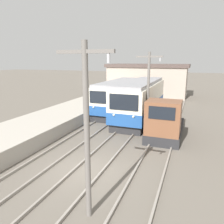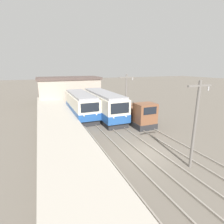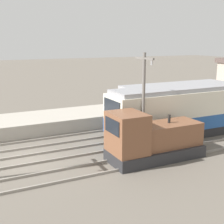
# 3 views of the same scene
# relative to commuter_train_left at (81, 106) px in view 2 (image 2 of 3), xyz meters

# --- Properties ---
(ground_plane) EXTENTS (200.00, 200.00, 0.00)m
(ground_plane) POSITION_rel_commuter_train_left_xyz_m (2.60, -13.19, -1.62)
(ground_plane) COLOR #665E54
(platform_left) EXTENTS (4.50, 54.00, 1.03)m
(platform_left) POSITION_rel_commuter_train_left_xyz_m (-3.65, -13.19, -1.10)
(platform_left) COLOR #ADA599
(platform_left) RESTS_ON ground
(track_left) EXTENTS (1.54, 60.00, 0.14)m
(track_left) POSITION_rel_commuter_train_left_xyz_m (0.00, -13.19, -1.55)
(track_left) COLOR gray
(track_left) RESTS_ON ground
(track_center) EXTENTS (1.54, 60.00, 0.14)m
(track_center) POSITION_rel_commuter_train_left_xyz_m (2.80, -13.19, -1.55)
(track_center) COLOR gray
(track_center) RESTS_ON ground
(track_right) EXTENTS (1.54, 60.00, 0.14)m
(track_right) POSITION_rel_commuter_train_left_xyz_m (5.80, -13.19, -1.55)
(track_right) COLOR gray
(track_right) RESTS_ON ground
(commuter_train_left) EXTENTS (2.84, 10.17, 3.46)m
(commuter_train_left) POSITION_rel_commuter_train_left_xyz_m (0.00, 0.00, 0.00)
(commuter_train_left) COLOR #28282B
(commuter_train_left) RESTS_ON ground
(commuter_train_center) EXTENTS (2.84, 11.31, 3.69)m
(commuter_train_center) POSITION_rel_commuter_train_left_xyz_m (2.80, -1.74, 0.10)
(commuter_train_center) COLOR #28282B
(commuter_train_center) RESTS_ON ground
(shunting_locomotive) EXTENTS (2.40, 5.81, 3.00)m
(shunting_locomotive) POSITION_rel_commuter_train_left_xyz_m (5.80, -6.22, -0.41)
(shunting_locomotive) COLOR #28282B
(shunting_locomotive) RESTS_ON ground
(catenary_mast_near) EXTENTS (2.00, 0.20, 6.24)m
(catenary_mast_near) POSITION_rel_commuter_train_left_xyz_m (4.31, -16.19, 1.81)
(catenary_mast_near) COLOR slate
(catenary_mast_near) RESTS_ON ground
(catenary_mast_mid) EXTENTS (2.00, 0.20, 6.24)m
(catenary_mast_mid) POSITION_rel_commuter_train_left_xyz_m (4.31, -5.88, 1.81)
(catenary_mast_mid) COLOR slate
(catenary_mast_mid) RESTS_ON ground
(station_building) EXTENTS (12.60, 6.30, 5.04)m
(station_building) POSITION_rel_commuter_train_left_xyz_m (0.49, 12.81, 0.93)
(station_building) COLOR #AD9E8E
(station_building) RESTS_ON ground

